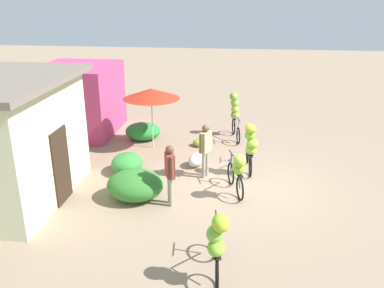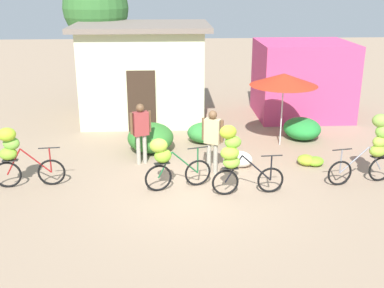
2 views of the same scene
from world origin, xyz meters
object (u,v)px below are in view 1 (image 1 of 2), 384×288
object	(u,v)px
person_vendor	(170,169)
person_bystander	(205,145)
banana_pile_on_ground	(201,142)
market_umbrella	(151,94)
bicycle_near_pile	(238,170)
produce_sack	(196,160)
shop_pink	(80,99)
bicycle_by_shop	(235,111)
bicycle_center_loaded	(251,144)
bicycle_leftmost	(217,241)
building_low	(4,140)

from	to	relation	value
person_vendor	person_bystander	xyz separation A→B (m)	(1.83, -0.75, -0.00)
banana_pile_on_ground	person_vendor	xyz separation A→B (m)	(-4.46, 0.34, 0.89)
market_umbrella	bicycle_near_pile	distance (m)	4.72
produce_sack	person_vendor	distance (m)	2.73
market_umbrella	produce_sack	xyz separation A→B (m)	(-1.48, -1.73, -1.76)
bicycle_near_pile	banana_pile_on_ground	distance (m)	4.08
shop_pink	bicycle_by_shop	world-z (taller)	shop_pink
banana_pile_on_ground	bicycle_center_loaded	bearing A→B (deg)	-142.40
produce_sack	person_vendor	bearing A→B (deg)	171.41
bicycle_leftmost	person_vendor	bearing A→B (deg)	25.83
market_umbrella	banana_pile_on_ground	bearing A→B (deg)	-76.78
produce_sack	bicycle_by_shop	bearing A→B (deg)	-20.07
bicycle_by_shop	banana_pile_on_ground	size ratio (longest dim) A/B	1.99
produce_sack	person_vendor	size ratio (longest dim) A/B	0.42
bicycle_near_pile	banana_pile_on_ground	xyz separation A→B (m)	(3.78, 1.39, -0.65)
bicycle_leftmost	person_bystander	xyz separation A→B (m)	(4.72, 0.65, 0.12)
bicycle_center_loaded	person_bystander	size ratio (longest dim) A/B	1.02
bicycle_near_pile	produce_sack	size ratio (longest dim) A/B	2.26
bicycle_by_shop	banana_pile_on_ground	xyz separation A→B (m)	(-1.23, 1.18, -0.87)
bicycle_center_loaded	bicycle_near_pile	bearing A→B (deg)	167.12
bicycle_near_pile	shop_pink	bearing A→B (deg)	52.30
shop_pink	produce_sack	world-z (taller)	shop_pink
shop_pink	bicycle_center_loaded	world-z (taller)	shop_pink
bicycle_by_shop	person_bystander	distance (m)	3.94
shop_pink	bicycle_near_pile	world-z (taller)	shop_pink
building_low	produce_sack	world-z (taller)	building_low
bicycle_near_pile	person_bystander	world-z (taller)	person_bystander
shop_pink	person_vendor	size ratio (longest dim) A/B	1.93
bicycle_leftmost	person_bystander	bearing A→B (deg)	7.83
bicycle_by_shop	bicycle_center_loaded	bearing A→B (deg)	-171.01
bicycle_center_loaded	produce_sack	distance (m)	1.88
bicycle_leftmost	market_umbrella	bearing A→B (deg)	21.45
bicycle_leftmost	produce_sack	distance (m)	5.60
bicycle_by_shop	person_bystander	bearing A→B (deg)	168.60
shop_pink	person_vendor	xyz separation A→B (m)	(-5.53, -4.54, -0.31)
produce_sack	person_bystander	xyz separation A→B (m)	(-0.75, -0.36, 0.79)
bicycle_near_pile	market_umbrella	bearing A→B (deg)	42.13
person_vendor	building_low	bearing A→B (deg)	91.57
bicycle_near_pile	bicycle_leftmost	bearing A→B (deg)	174.71
bicycle_near_pile	person_vendor	size ratio (longest dim) A/B	0.95
bicycle_near_pile	person_vendor	xyz separation A→B (m)	(-0.68, 1.73, 0.24)
building_low	bicycle_near_pile	size ratio (longest dim) A/B	2.87
building_low	person_vendor	distance (m)	4.40
building_low	bicycle_leftmost	bearing A→B (deg)	-115.71
bicycle_by_shop	shop_pink	bearing A→B (deg)	91.54
building_low	bicycle_near_pile	xyz separation A→B (m)	(0.80, -6.07, -0.90)
bicycle_by_shop	banana_pile_on_ground	world-z (taller)	bicycle_by_shop
market_umbrella	bicycle_center_loaded	bearing A→B (deg)	-118.57
market_umbrella	bicycle_leftmost	world-z (taller)	market_umbrella
bicycle_leftmost	bicycle_by_shop	bearing A→B (deg)	-0.86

